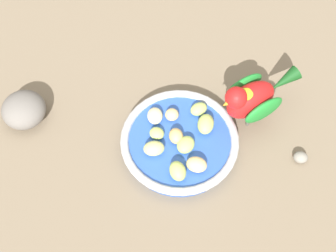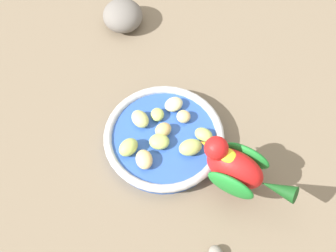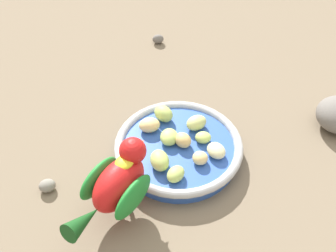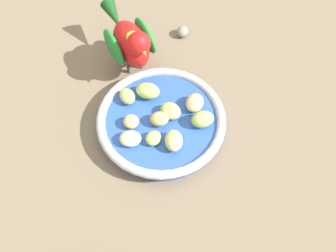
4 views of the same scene
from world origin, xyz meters
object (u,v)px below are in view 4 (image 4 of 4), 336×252
at_px(apple_piece_4, 202,119).
at_px(apple_piece_6, 174,141).
at_px(pebble_2, 182,32).
at_px(apple_piece_9, 173,109).
at_px(feeding_bowl, 161,122).
at_px(parrot, 130,41).
at_px(apple_piece_0, 159,119).
at_px(apple_piece_2, 153,138).
at_px(apple_piece_5, 131,122).
at_px(apple_piece_7, 130,139).
at_px(apple_piece_8, 127,96).
at_px(apple_piece_3, 195,103).
at_px(apple_piece_1, 147,91).

distance_m(apple_piece_4, apple_piece_6, 0.06).
bearing_deg(pebble_2, apple_piece_9, -140.46).
relative_size(feeding_bowl, apple_piece_6, 5.77).
relative_size(parrot, pebble_2, 6.49).
bearing_deg(apple_piece_0, apple_piece_2, -149.56).
height_order(apple_piece_5, apple_piece_6, apple_piece_6).
height_order(apple_piece_2, apple_piece_9, apple_piece_9).
bearing_deg(apple_piece_0, apple_piece_9, -2.63).
height_order(apple_piece_7, apple_piece_8, same).
bearing_deg(apple_piece_3, apple_piece_4, -116.29).
height_order(apple_piece_1, apple_piece_3, apple_piece_1).
xyz_separation_m(apple_piece_5, parrot, (0.09, 0.10, 0.03)).
bearing_deg(feeding_bowl, apple_piece_0, -155.77).
xyz_separation_m(apple_piece_2, parrot, (0.09, 0.15, 0.03)).
bearing_deg(apple_piece_7, apple_piece_5, 46.51).
height_order(feeding_bowl, apple_piece_2, apple_piece_2).
distance_m(apple_piece_4, apple_piece_9, 0.05).
distance_m(apple_piece_3, pebble_2, 0.19).
height_order(apple_piece_5, parrot, parrot).
height_order(feeding_bowl, apple_piece_0, apple_piece_0).
bearing_deg(apple_piece_3, feeding_bowl, 159.64).
xyz_separation_m(feeding_bowl, apple_piece_9, (0.02, -0.00, 0.02)).
xyz_separation_m(apple_piece_6, apple_piece_9, (0.04, 0.04, -0.00)).
bearing_deg(apple_piece_6, pebble_2, 41.18).
distance_m(apple_piece_8, apple_piece_9, 0.08).
bearing_deg(feeding_bowl, apple_piece_4, -51.88).
distance_m(apple_piece_0, apple_piece_7, 0.06).
distance_m(apple_piece_3, parrot, 0.15).
relative_size(apple_piece_8, parrot, 0.19).
bearing_deg(feeding_bowl, apple_piece_3, -20.36).
relative_size(apple_piece_3, apple_piece_6, 0.98).
xyz_separation_m(apple_piece_1, parrot, (0.04, 0.08, 0.03)).
distance_m(apple_piece_5, apple_piece_6, 0.08).
relative_size(apple_piece_3, pebble_2, 1.39).
bearing_deg(pebble_2, parrot, 176.67).
bearing_deg(apple_piece_4, apple_piece_6, 175.09).
relative_size(apple_piece_0, apple_piece_4, 0.82).
bearing_deg(apple_piece_7, parrot, 47.67).
xyz_separation_m(apple_piece_4, apple_piece_7, (-0.10, 0.05, -0.00)).
relative_size(apple_piece_2, apple_piece_4, 0.73).
distance_m(apple_piece_0, apple_piece_8, 0.07).
bearing_deg(apple_piece_9, feeding_bowl, 169.28).
distance_m(apple_piece_7, apple_piece_9, 0.08).
distance_m(apple_piece_1, parrot, 0.09).
distance_m(apple_piece_1, apple_piece_5, 0.06).
bearing_deg(apple_piece_9, apple_piece_1, 95.69).
bearing_deg(apple_piece_5, apple_piece_0, -39.21).
bearing_deg(apple_piece_7, pebble_2, 26.68).
bearing_deg(apple_piece_5, apple_piece_8, 55.66).
bearing_deg(apple_piece_7, apple_piece_4, -28.25).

